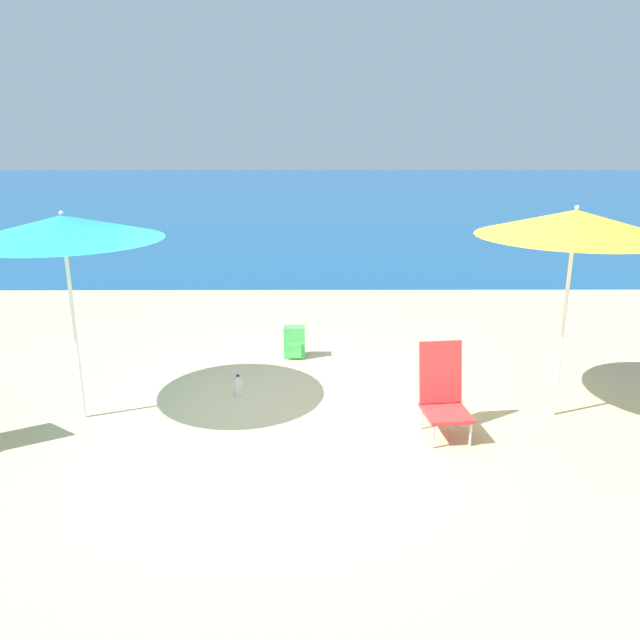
{
  "coord_description": "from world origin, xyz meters",
  "views": [
    {
      "loc": [
        0.32,
        -5.78,
        2.7
      ],
      "look_at": [
        0.35,
        -0.08,
        1.0
      ],
      "focal_mm": 35.0,
      "sensor_mm": 36.0,
      "label": 1
    }
  ],
  "objects_px": {
    "backpack_green": "(294,342)",
    "water_bottle": "(238,387)",
    "beach_umbrella_teal": "(63,228)",
    "beach_chair_red": "(443,391)",
    "beach_umbrella_yellow": "(575,223)"
  },
  "relations": [
    {
      "from": "backpack_green",
      "to": "water_bottle",
      "type": "relative_size",
      "value": 1.74
    },
    {
      "from": "beach_chair_red",
      "to": "backpack_green",
      "type": "distance_m",
      "value": 2.52
    },
    {
      "from": "beach_umbrella_yellow",
      "to": "water_bottle",
      "type": "distance_m",
      "value": 3.73
    },
    {
      "from": "beach_chair_red",
      "to": "backpack_green",
      "type": "relative_size",
      "value": 2.09
    },
    {
      "from": "water_bottle",
      "to": "backpack_green",
      "type": "bearing_deg",
      "value": 64.57
    },
    {
      "from": "water_bottle",
      "to": "beach_umbrella_teal",
      "type": "bearing_deg",
      "value": -159.97
    },
    {
      "from": "water_bottle",
      "to": "beach_chair_red",
      "type": "bearing_deg",
      "value": -23.08
    },
    {
      "from": "beach_umbrella_yellow",
      "to": "backpack_green",
      "type": "height_order",
      "value": "beach_umbrella_yellow"
    },
    {
      "from": "beach_umbrella_yellow",
      "to": "water_bottle",
      "type": "bearing_deg",
      "value": 171.15
    },
    {
      "from": "beach_umbrella_teal",
      "to": "beach_chair_red",
      "type": "bearing_deg",
      "value": -5.36
    },
    {
      "from": "backpack_green",
      "to": "water_bottle",
      "type": "xyz_separation_m",
      "value": [
        -0.56,
        -1.19,
        -0.11
      ]
    },
    {
      "from": "beach_umbrella_yellow",
      "to": "beach_chair_red",
      "type": "bearing_deg",
      "value": -163.33
    },
    {
      "from": "beach_umbrella_teal",
      "to": "backpack_green",
      "type": "height_order",
      "value": "beach_umbrella_teal"
    },
    {
      "from": "beach_umbrella_teal",
      "to": "beach_chair_red",
      "type": "relative_size",
      "value": 2.39
    },
    {
      "from": "beach_chair_red",
      "to": "water_bottle",
      "type": "height_order",
      "value": "beach_chair_red"
    }
  ]
}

